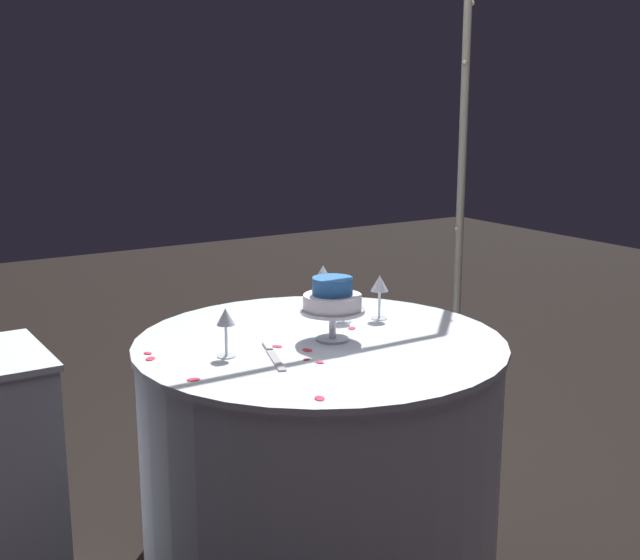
{
  "coord_description": "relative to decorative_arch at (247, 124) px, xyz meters",
  "views": [
    {
      "loc": [
        -1.44,
        -2.27,
        1.6
      ],
      "look_at": [
        0.0,
        0.0,
        0.99
      ],
      "focal_mm": 46.55,
      "sensor_mm": 36.0,
      "label": 1
    }
  ],
  "objects": [
    {
      "name": "rose_petal_6",
      "position": [
        -0.55,
        -0.33,
        -0.7
      ],
      "size": [
        0.03,
        0.04,
        0.0
      ],
      "primitive_type": "ellipsoid",
      "rotation": [
        0.0,
        0.0,
        5.08
      ],
      "color": "#E02D47",
      "rests_on": "main_table"
    },
    {
      "name": "rose_petal_5",
      "position": [
        -0.16,
        -0.49,
        -0.7
      ],
      "size": [
        0.04,
        0.04,
        0.0
      ],
      "primitive_type": "ellipsoid",
      "rotation": [
        0.0,
        0.0,
        5.27
      ],
      "color": "#E02D47",
      "rests_on": "main_table"
    },
    {
      "name": "ground_plane",
      "position": [
        -0.0,
        -0.5,
        -1.49
      ],
      "size": [
        12.0,
        12.0,
        0.0
      ],
      "primitive_type": "plane",
      "color": "black"
    },
    {
      "name": "rose_petal_2",
      "position": [
        0.36,
        -0.1,
        -0.7
      ],
      "size": [
        0.03,
        0.03,
        0.0
      ],
      "primitive_type": "ellipsoid",
      "rotation": [
        0.0,
        0.0,
        0.85
      ],
      "color": "#E02D47",
      "rests_on": "main_table"
    },
    {
      "name": "wine_glass_2",
      "position": [
        0.25,
        -0.12,
        -0.58
      ],
      "size": [
        0.06,
        0.06,
        0.17
      ],
      "color": "silver",
      "rests_on": "main_table"
    },
    {
      "name": "tiered_cake",
      "position": [
        0.04,
        -0.53,
        -0.57
      ],
      "size": [
        0.22,
        0.22,
        0.22
      ],
      "color": "silver",
      "rests_on": "main_table"
    },
    {
      "name": "rose_petal_3",
      "position": [
        -0.15,
        -0.66,
        -0.7
      ],
      "size": [
        0.03,
        0.02,
        0.0
      ],
      "primitive_type": "ellipsoid",
      "rotation": [
        0.0,
        0.0,
        3.15
      ],
      "color": "#E02D47",
      "rests_on": "main_table"
    },
    {
      "name": "rose_petal_9",
      "position": [
        -0.56,
        -0.39,
        -0.7
      ],
      "size": [
        0.05,
        0.05,
        0.0
      ],
      "primitive_type": "ellipsoid",
      "rotation": [
        0.0,
        0.0,
        0.78
      ],
      "color": "#E02D47",
      "rests_on": "main_table"
    },
    {
      "name": "rose_petal_8",
      "position": [
        0.17,
        -0.44,
        -0.7
      ],
      "size": [
        0.05,
        0.05,
        0.0
      ],
      "primitive_type": "ellipsoid",
      "rotation": [
        0.0,
        0.0,
        3.94
      ],
      "color": "#E02D47",
      "rests_on": "main_table"
    },
    {
      "name": "rose_petal_1",
      "position": [
        -0.3,
        -0.97,
        -0.7
      ],
      "size": [
        0.04,
        0.05,
        0.0
      ],
      "primitive_type": "ellipsoid",
      "rotation": [
        0.0,
        0.0,
        1.22
      ],
      "color": "#E02D47",
      "rests_on": "main_table"
    },
    {
      "name": "rose_petal_0",
      "position": [
        -0.1,
        -0.58,
        -0.7
      ],
      "size": [
        0.03,
        0.04,
        0.0
      ],
      "primitive_type": "ellipsoid",
      "rotation": [
        0.0,
        0.0,
        4.89
      ],
      "color": "#E02D47",
      "rests_on": "main_table"
    },
    {
      "name": "wine_glass_3",
      "position": [
        -0.35,
        -0.5,
        -0.59
      ],
      "size": [
        0.06,
        0.06,
        0.16
      ],
      "color": "silver",
      "rests_on": "main_table"
    },
    {
      "name": "main_table",
      "position": [
        -0.0,
        -0.5,
        -1.1
      ],
      "size": [
        1.26,
        1.26,
        0.78
      ],
      "color": "silver",
      "rests_on": "ground"
    },
    {
      "name": "decorative_arch",
      "position": [
        0.0,
        0.0,
        0.0
      ],
      "size": [
        2.17,
        0.06,
        2.28
      ],
      "color": "#B7B29E",
      "rests_on": "ground"
    },
    {
      "name": "rose_petal_4",
      "position": [
        -0.13,
        -0.71,
        -0.7
      ],
      "size": [
        0.03,
        0.04,
        0.0
      ],
      "primitive_type": "ellipsoid",
      "rotation": [
        0.0,
        0.0,
        5.15
      ],
      "color": "#E02D47",
      "rests_on": "main_table"
    },
    {
      "name": "wine_glass_0",
      "position": [
        0.33,
        -0.39,
        -0.58
      ],
      "size": [
        0.07,
        0.07,
        0.17
      ],
      "color": "silver",
      "rests_on": "main_table"
    },
    {
      "name": "rose_petal_7",
      "position": [
        -0.53,
        -0.64,
        -0.7
      ],
      "size": [
        0.05,
        0.04,
        0.0
      ],
      "primitive_type": "ellipsoid",
      "rotation": [
        0.0,
        0.0,
        6.02
      ],
      "color": "#E02D47",
      "rests_on": "main_table"
    },
    {
      "name": "wine_glass_1",
      "position": [
        0.2,
        -0.35,
        -0.6
      ],
      "size": [
        0.07,
        0.07,
        0.15
      ],
      "color": "silver",
      "rests_on": "main_table"
    },
    {
      "name": "cake_knife",
      "position": [
        -0.22,
        -0.56,
        -0.7
      ],
      "size": [
        0.11,
        0.29,
        0.01
      ],
      "color": "silver",
      "rests_on": "main_table"
    }
  ]
}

